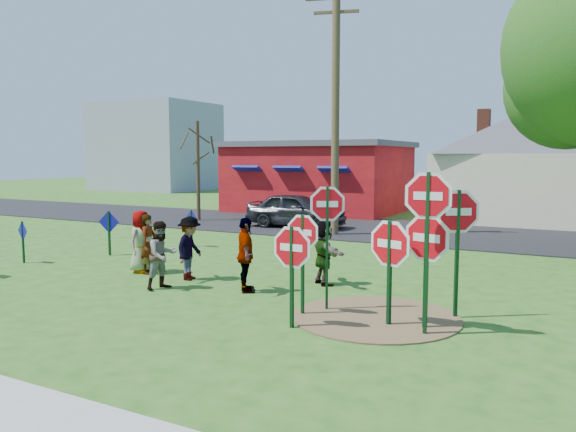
# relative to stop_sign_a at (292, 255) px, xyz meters

# --- Properties ---
(ground) EXTENTS (120.00, 120.00, 0.00)m
(ground) POSITION_rel_stop_sign_a_xyz_m (-3.37, 2.29, -1.32)
(ground) COLOR #255117
(ground) RESTS_ON ground
(road) EXTENTS (120.00, 7.50, 0.04)m
(road) POSITION_rel_stop_sign_a_xyz_m (-3.37, 13.79, -1.30)
(road) COLOR black
(road) RESTS_ON ground
(dirt_patch) EXTENTS (3.20, 3.20, 0.03)m
(dirt_patch) POSITION_rel_stop_sign_a_xyz_m (1.13, 1.29, -1.31)
(dirt_patch) COLOR brown
(dirt_patch) RESTS_ON ground
(red_building) EXTENTS (9.40, 7.69, 3.90)m
(red_building) POSITION_rel_stop_sign_a_xyz_m (-8.87, 20.28, 0.64)
(red_building) COLOR maroon
(red_building) RESTS_ON ground
(cream_house) EXTENTS (9.40, 9.40, 6.50)m
(cream_house) POSITION_rel_stop_sign_a_xyz_m (2.13, 20.29, 1.60)
(cream_house) COLOR beige
(cream_house) RESTS_ON ground
(distant_building) EXTENTS (10.00, 8.00, 8.00)m
(distant_building) POSITION_rel_stop_sign_a_xyz_m (-31.37, 32.29, 2.68)
(distant_building) COLOR #8C939E
(distant_building) RESTS_ON ground
(stop_sign_a) EXTENTS (1.03, 0.07, 1.97)m
(stop_sign_a) POSITION_rel_stop_sign_a_xyz_m (0.00, 0.00, 0.00)
(stop_sign_a) COLOR #0E3617
(stop_sign_a) RESTS_ON ground
(stop_sign_b) EXTENTS (0.86, 0.44, 2.61)m
(stop_sign_b) POSITION_rel_stop_sign_a_xyz_m (0.08, 1.35, 0.57)
(stop_sign_b) COLOR #0E3617
(stop_sign_b) RESTS_ON ground
(stop_sign_c) EXTENTS (1.10, 0.08, 2.95)m
(stop_sign_c) POSITION_rel_stop_sign_a_xyz_m (2.22, 0.70, 0.76)
(stop_sign_c) COLOR #0E3617
(stop_sign_c) RESTS_ON ground
(stop_sign_d) EXTENTS (0.95, 0.63, 2.59)m
(stop_sign_d) POSITION_rel_stop_sign_a_xyz_m (2.46, 2.02, 0.52)
(stop_sign_d) COLOR #0E3617
(stop_sign_d) RESTS_ON ground
(stop_sign_e) EXTENTS (1.11, 0.35, 2.08)m
(stop_sign_e) POSITION_rel_stop_sign_a_xyz_m (1.50, 0.93, 0.05)
(stop_sign_e) COLOR #0E3617
(stop_sign_e) RESTS_ON ground
(stop_sign_f) EXTENTS (1.14, 0.29, 2.22)m
(stop_sign_f) POSITION_rel_stop_sign_a_xyz_m (2.12, 1.07, 0.20)
(stop_sign_f) COLOR #0E3617
(stop_sign_f) RESTS_ON ground
(stop_sign_g) EXTENTS (0.93, 0.08, 2.08)m
(stop_sign_g) POSITION_rel_stop_sign_a_xyz_m (-0.20, 0.83, 0.12)
(stop_sign_g) COLOR #0E3617
(stop_sign_g) RESTS_ON ground
(blue_diamond_b) EXTENTS (0.56, 0.15, 1.22)m
(blue_diamond_b) POSITION_rel_stop_sign_a_xyz_m (-9.71, 1.82, -0.56)
(blue_diamond_b) COLOR #0E3617
(blue_diamond_b) RESTS_ON ground
(blue_diamond_c) EXTENTS (0.68, 0.19, 1.39)m
(blue_diamond_c) POSITION_rel_stop_sign_a_xyz_m (-8.48, 3.93, -0.46)
(blue_diamond_c) COLOR #0E3617
(blue_diamond_c) RESTS_ON ground
(blue_diamond_d) EXTENTS (0.58, 0.16, 1.27)m
(blue_diamond_d) POSITION_rel_stop_sign_a_xyz_m (-7.25, 6.47, -0.53)
(blue_diamond_d) COLOR #0E3617
(blue_diamond_d) RESTS_ON ground
(person_a) EXTENTS (0.56, 0.83, 1.65)m
(person_a) POSITION_rel_stop_sign_a_xyz_m (-5.79, 2.44, -0.50)
(person_a) COLOR #373E87
(person_a) RESTS_ON ground
(person_b) EXTENTS (0.48, 0.63, 1.56)m
(person_b) POSITION_rel_stop_sign_a_xyz_m (-5.51, 2.42, -0.54)
(person_b) COLOR #216665
(person_b) RESTS_ON ground
(person_c) EXTENTS (0.79, 0.90, 1.58)m
(person_c) POSITION_rel_stop_sign_a_xyz_m (-4.04, 1.23, -0.53)
(person_c) COLOR #99493D
(person_c) RESTS_ON ground
(person_d) EXTENTS (0.77, 1.12, 1.59)m
(person_d) POSITION_rel_stop_sign_a_xyz_m (-4.08, 2.31, -0.53)
(person_d) COLOR #303135
(person_d) RESTS_ON ground
(person_e) EXTENTS (0.93, 1.05, 1.70)m
(person_e) POSITION_rel_stop_sign_a_xyz_m (-2.15, 1.86, -0.47)
(person_e) COLOR #492F55
(person_e) RESTS_ON ground
(person_f) EXTENTS (1.37, 1.30, 1.54)m
(person_f) POSITION_rel_stop_sign_a_xyz_m (-0.91, 3.39, -0.55)
(person_f) COLOR #174820
(person_f) RESTS_ON ground
(suv) EXTENTS (4.43, 2.02, 1.48)m
(suv) POSITION_rel_stop_sign_a_xyz_m (-6.44, 12.70, -0.54)
(suv) COLOR #2C2B31
(suv) RESTS_ON road
(utility_pole) EXTENTS (2.31, 0.77, 9.67)m
(utility_pole) POSITION_rel_stop_sign_a_xyz_m (-4.09, 11.41, 3.77)
(utility_pole) COLOR #4C3823
(utility_pole) RESTS_ON ground
(bare_tree_west) EXTENTS (1.80, 1.80, 4.74)m
(bare_tree_west) POSITION_rel_stop_sign_a_xyz_m (-11.80, 12.89, 1.75)
(bare_tree_west) COLOR #382819
(bare_tree_west) RESTS_ON ground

